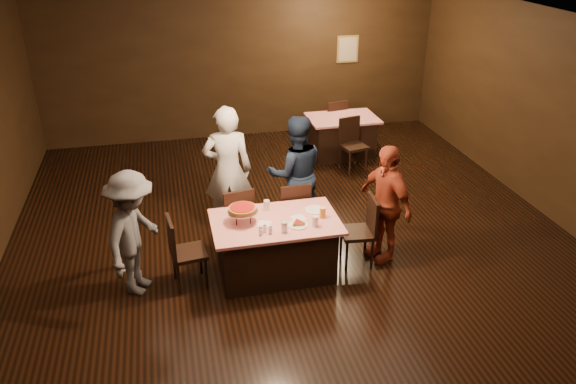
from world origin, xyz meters
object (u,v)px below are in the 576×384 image
object	(u,v)px
diner_navy_hoodie	(296,173)
diner_red_shirt	(385,203)
pizza_stand	(242,209)
glass_front_right	(315,221)
chair_end_left	(188,251)
glass_back	(267,205)
chair_back_far	(333,122)
back_table	(342,136)
chair_far_left	(236,217)
chair_far_right	(292,210)
glass_amber	(323,212)
chair_end_right	(357,231)
diner_grey_knit	(133,234)
main_table	(276,247)
glass_front_left	(284,227)
chair_back_near	(354,145)
diner_white_jacket	(228,170)
plate_empty	(314,210)

from	to	relation	value
diner_navy_hoodie	diner_red_shirt	bearing A→B (deg)	133.86
pizza_stand	glass_front_right	size ratio (longest dim) A/B	2.71
chair_end_left	glass_back	bearing A→B (deg)	-81.07
chair_back_far	glass_front_right	world-z (taller)	chair_back_far
back_table	chair_far_left	world-z (taller)	chair_far_left
chair_back_far	diner_navy_hoodie	distance (m)	3.48
diner_navy_hoodie	glass_back	xyz separation A→B (m)	(-0.59, -0.82, -0.03)
chair_far_right	glass_amber	size ratio (longest dim) A/B	6.79
chair_far_right	chair_end_right	distance (m)	1.03
diner_grey_knit	glass_front_right	size ratio (longest dim) A/B	11.41
main_table	diner_navy_hoodie	world-z (taller)	diner_navy_hoodie
chair_far_right	back_table	bearing A→B (deg)	-121.06
chair_end_left	diner_red_shirt	world-z (taller)	diner_red_shirt
diner_grey_knit	pizza_stand	distance (m)	1.33
main_table	pizza_stand	size ratio (longest dim) A/B	4.21
glass_front_left	glass_front_right	distance (m)	0.40
chair_back_near	glass_front_right	bearing A→B (deg)	-128.77
diner_grey_knit	diner_navy_hoodie	bearing A→B (deg)	-39.25
diner_grey_knit	glass_amber	bearing A→B (deg)	-66.96
back_table	glass_front_left	bearing A→B (deg)	-117.07
chair_back_far	diner_red_shirt	bearing A→B (deg)	72.92
chair_back_far	diner_red_shirt	world-z (taller)	diner_red_shirt
diner_white_jacket	glass_back	xyz separation A→B (m)	(0.37, -0.96, -0.11)
back_table	chair_far_right	size ratio (longest dim) A/B	1.37
plate_empty	glass_front_right	xyz separation A→B (m)	(-0.10, -0.40, 0.06)
chair_far_left	chair_end_right	world-z (taller)	same
glass_front_left	glass_amber	distance (m)	0.60
chair_end_right	main_table	bearing A→B (deg)	-84.67
chair_back_far	diner_grey_knit	bearing A→B (deg)	38.79
chair_back_near	glass_amber	distance (m)	3.33
chair_end_right	glass_back	size ratio (longest dim) A/B	6.79
glass_front_right	chair_end_left	bearing A→B (deg)	170.84
diner_navy_hoodie	glass_front_right	distance (m)	1.37
chair_back_far	glass_front_right	distance (m)	4.76
glass_amber	diner_white_jacket	bearing A→B (deg)	128.01
main_table	diner_red_shirt	bearing A→B (deg)	2.32
pizza_stand	glass_amber	xyz separation A→B (m)	(1.00, -0.10, -0.11)
main_table	glass_amber	bearing A→B (deg)	-4.76
chair_back_near	glass_front_left	distance (m)	3.81
main_table	diner_white_jacket	bearing A→B (deg)	108.59
chair_back_far	diner_grey_knit	distance (m)	5.66
chair_back_far	plate_empty	size ratio (longest dim) A/B	3.80
diner_red_shirt	glass_back	xyz separation A→B (m)	(-1.53, 0.24, 0.03)
chair_back_near	glass_back	world-z (taller)	chair_back_near
glass_front_left	chair_end_left	bearing A→B (deg)	165.38
main_table	glass_front_left	xyz separation A→B (m)	(0.05, -0.30, 0.46)
chair_far_right	glass_back	bearing A→B (deg)	43.88
chair_end_right	plate_empty	world-z (taller)	chair_end_right
chair_end_left	glass_amber	bearing A→B (deg)	-98.70
chair_far_left	diner_white_jacket	size ratio (longest dim) A/B	0.50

